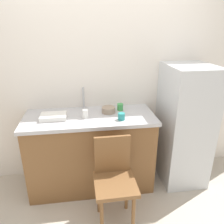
{
  "coord_description": "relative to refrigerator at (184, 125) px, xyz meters",
  "views": [
    {
      "loc": [
        -0.22,
        -1.66,
        1.9
      ],
      "look_at": [
        0.1,
        0.6,
        0.98
      ],
      "focal_mm": 35.2,
      "sensor_mm": 36.0,
      "label": 1
    }
  ],
  "objects": [
    {
      "name": "cup_green",
      "position": [
        -0.78,
        0.13,
        0.23
      ],
      "size": [
        0.07,
        0.07,
        0.08
      ],
      "primitive_type": "cylinder",
      "color": "green",
      "rests_on": "countertop"
    },
    {
      "name": "cabinet_base",
      "position": [
        -1.15,
        0.01,
        -0.29
      ],
      "size": [
        1.44,
        0.6,
        0.89
      ],
      "primitive_type": "cube",
      "color": "brown",
      "rests_on": "ground_plane"
    },
    {
      "name": "countertop",
      "position": [
        -1.15,
        0.01,
        0.17
      ],
      "size": [
        1.48,
        0.64,
        0.04
      ],
      "primitive_type": "cube",
      "color": "#B7B7BC",
      "rests_on": "cabinet_base"
    },
    {
      "name": "terracotta_bowl",
      "position": [
        -0.93,
        0.08,
        0.23
      ],
      "size": [
        0.16,
        0.16,
        0.07
      ],
      "primitive_type": "cylinder",
      "color": "gray",
      "rests_on": "countertop"
    },
    {
      "name": "dish_tray",
      "position": [
        -1.55,
        -0.01,
        0.22
      ],
      "size": [
        0.28,
        0.2,
        0.05
      ],
      "primitive_type": "cube",
      "color": "white",
      "rests_on": "countertop"
    },
    {
      "name": "cup_teal",
      "position": [
        -0.81,
        -0.15,
        0.23
      ],
      "size": [
        0.08,
        0.08,
        0.08
      ],
      "primitive_type": "cylinder",
      "color": "teal",
      "rests_on": "countertop"
    },
    {
      "name": "faucet",
      "position": [
        -1.21,
        0.26,
        0.33
      ],
      "size": [
        0.02,
        0.02,
        0.27
      ],
      "primitive_type": "cylinder",
      "color": "#B7B7BC",
      "rests_on": "countertop"
    },
    {
      "name": "chair",
      "position": [
        -0.95,
        -0.56,
        -0.24
      ],
      "size": [
        0.4,
        0.4,
        0.89
      ],
      "rotation": [
        0.0,
        0.0,
        0.01
      ],
      "color": "brown",
      "rests_on": "ground_plane"
    },
    {
      "name": "ground_plane",
      "position": [
        -1.0,
        -0.64,
        -0.74
      ],
      "size": [
        8.0,
        8.0,
        0.0
      ],
      "primitive_type": "plane",
      "color": "#BCB2A3"
    },
    {
      "name": "refrigerator",
      "position": [
        0.0,
        0.0,
        0.0
      ],
      "size": [
        0.53,
        0.63,
        1.48
      ],
      "primitive_type": "cube",
      "color": "silver",
      "rests_on": "ground_plane"
    },
    {
      "name": "cup_white",
      "position": [
        -1.2,
        -0.05,
        0.24
      ],
      "size": [
        0.06,
        0.06,
        0.1
      ],
      "primitive_type": "cylinder",
      "color": "white",
      "rests_on": "countertop"
    },
    {
      "name": "back_wall",
      "position": [
        -1.0,
        0.36,
        0.46
      ],
      "size": [
        4.8,
        0.1,
        2.4
      ],
      "primitive_type": "cube",
      "color": "white",
      "rests_on": "ground_plane"
    }
  ]
}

